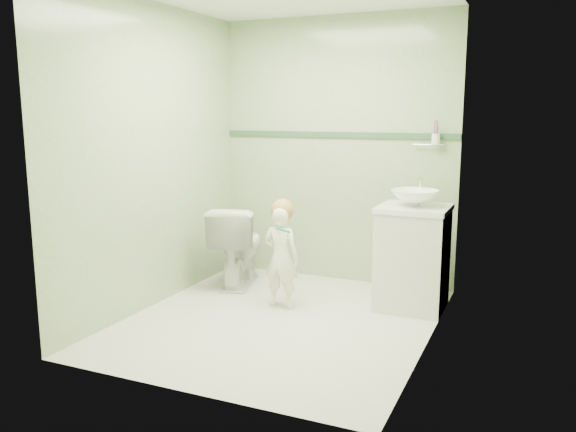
% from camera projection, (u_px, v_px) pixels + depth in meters
% --- Properties ---
extents(ground, '(2.50, 2.50, 0.00)m').
position_uv_depth(ground, '(280.00, 321.00, 4.40)').
color(ground, beige).
rests_on(ground, ground).
extents(room_shell, '(2.50, 2.54, 2.40)m').
position_uv_depth(room_shell, '(280.00, 162.00, 4.19)').
color(room_shell, '#8FAE7C').
rests_on(room_shell, ground).
extents(trim_stripe, '(2.20, 0.02, 0.05)m').
position_uv_depth(trim_stripe, '(336.00, 135.00, 5.28)').
color(trim_stripe, '#325539').
rests_on(trim_stripe, room_shell).
extents(vanity, '(0.52, 0.50, 0.80)m').
position_uv_depth(vanity, '(412.00, 259.00, 4.63)').
color(vanity, beige).
rests_on(vanity, ground).
extents(counter, '(0.54, 0.52, 0.04)m').
position_uv_depth(counter, '(414.00, 208.00, 4.56)').
color(counter, white).
rests_on(counter, vanity).
extents(basin, '(0.37, 0.37, 0.13)m').
position_uv_depth(basin, '(415.00, 198.00, 4.54)').
color(basin, white).
rests_on(basin, counter).
extents(faucet, '(0.03, 0.13, 0.18)m').
position_uv_depth(faucet, '(420.00, 185.00, 4.69)').
color(faucet, silver).
rests_on(faucet, counter).
extents(cup_holder, '(0.26, 0.07, 0.21)m').
position_uv_depth(cup_holder, '(435.00, 139.00, 4.88)').
color(cup_holder, silver).
rests_on(cup_holder, room_shell).
extents(toilet, '(0.57, 0.80, 0.73)m').
position_uv_depth(toilet, '(238.00, 245.00, 5.27)').
color(toilet, white).
rests_on(toilet, ground).
extents(toddler, '(0.30, 0.21, 0.82)m').
position_uv_depth(toddler, '(281.00, 257.00, 4.64)').
color(toddler, white).
rests_on(toddler, ground).
extents(hair_cap, '(0.18, 0.18, 0.18)m').
position_uv_depth(hair_cap, '(282.00, 210.00, 4.60)').
color(hair_cap, '#B37F45').
rests_on(hair_cap, toddler).
extents(teal_toothbrush, '(0.11, 0.13, 0.08)m').
position_uv_depth(teal_toothbrush, '(283.00, 230.00, 4.46)').
color(teal_toothbrush, '#089981').
rests_on(teal_toothbrush, toddler).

